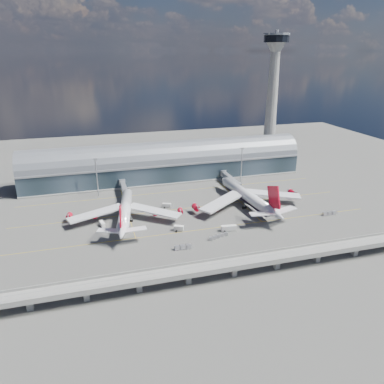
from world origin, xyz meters
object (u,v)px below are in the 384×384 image
object	(u,v)px
floodlight_mast_left	(97,176)
airliner_right	(248,197)
service_truck_2	(229,228)
service_truck_3	(275,198)
service_truck_4	(234,193)
airliner_left	(125,211)
service_truck_1	(179,228)
cargo_train_1	(219,236)
cargo_train_2	(329,213)
cargo_train_0	(183,247)
control_tower	(272,103)
service_truck_5	(167,205)
floodlight_mast_right	(242,164)
service_truck_0	(102,224)

from	to	relation	value
floodlight_mast_left	airliner_right	size ratio (longest dim) A/B	0.35
airliner_right	service_truck_2	bearing A→B (deg)	-134.73
service_truck_3	service_truck_4	bearing A→B (deg)	153.59
floodlight_mast_left	airliner_right	xyz separation A→B (m)	(86.47, -42.38, -7.58)
floodlight_mast_left	airliner_left	size ratio (longest dim) A/B	0.38
airliner_right	service_truck_1	world-z (taller)	airliner_right
airliner_right	cargo_train_1	xyz separation A→B (m)	(-30.99, -33.85, -5.24)
service_truck_2	cargo_train_1	size ratio (longest dim) A/B	0.72
service_truck_3	cargo_train_2	distance (m)	35.51
airliner_left	cargo_train_0	xyz separation A→B (m)	(22.49, -39.79, -4.91)
cargo_train_0	cargo_train_1	distance (m)	21.35
service_truck_4	cargo_train_2	world-z (taller)	service_truck_4
airliner_right	service_truck_2	size ratio (longest dim) A/B	8.79
floodlight_mast_left	service_truck_2	size ratio (longest dim) A/B	3.07
control_tower	service_truck_1	size ratio (longest dim) A/B	18.91
service_truck_5	cargo_train_1	distance (m)	48.87
service_truck_5	floodlight_mast_right	bearing A→B (deg)	-39.92
service_truck_2	service_truck_5	xyz separation A→B (m)	(-24.56, 39.94, -0.26)
airliner_right	service_truck_3	distance (m)	22.23
service_truck_0	cargo_train_0	bearing A→B (deg)	-57.67
floodlight_mast_right	service_truck_3	size ratio (longest dim) A/B	4.78
cargo_train_0	service_truck_2	bearing A→B (deg)	-69.40
control_tower	service_truck_3	bearing A→B (deg)	-112.75
control_tower	service_truck_2	world-z (taller)	control_tower
service_truck_3	cargo_train_1	distance (m)	65.02
floodlight_mast_left	airliner_left	xyz separation A→B (m)	(12.57, -42.67, -7.72)
service_truck_1	service_truck_5	bearing A→B (deg)	25.34
cargo_train_2	airliner_left	bearing A→B (deg)	74.23
service_truck_0	service_truck_4	size ratio (longest dim) A/B	1.20
floodlight_mast_left	airliner_left	distance (m)	45.14
service_truck_0	cargo_train_0	size ratio (longest dim) A/B	0.72
floodlight_mast_left	control_tower	bearing A→B (deg)	11.72
control_tower	service_truck_5	distance (m)	123.29
cargo_train_1	airliner_left	bearing A→B (deg)	69.89
service_truck_0	service_truck_1	distance (m)	41.86
floodlight_mast_right	airliner_right	bearing A→B (deg)	-107.71
service_truck_4	cargo_train_1	world-z (taller)	service_truck_4
cargo_train_0	cargo_train_1	xyz separation A→B (m)	(20.42, 6.23, -0.19)
service_truck_2	cargo_train_1	xyz separation A→B (m)	(-7.83, -5.97, -0.72)
service_truck_0	service_truck_4	bearing A→B (deg)	3.58
airliner_left	airliner_right	world-z (taller)	airliner_right
cargo_train_0	airliner_left	bearing A→B (deg)	26.72
floodlight_mast_right	cargo_train_0	size ratio (longest dim) A/B	2.96
control_tower	airliner_right	bearing A→B (deg)	-124.59
cargo_train_0	service_truck_1	bearing A→B (deg)	-11.39
control_tower	cargo_train_0	bearing A→B (deg)	-132.14
airliner_left	service_truck_3	distance (m)	95.28
floodlight_mast_right	cargo_train_2	distance (m)	73.56
airliner_left	service_truck_5	size ratio (longest dim) A/B	12.32
airliner_left	service_truck_5	xyz separation A→B (m)	(26.18, 12.36, -4.65)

